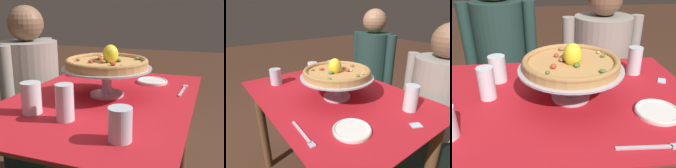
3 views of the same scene
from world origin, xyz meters
TOP-DOWN VIEW (x-y plane):
  - dining_table at (0.00, 0.00)m, footprint 1.17×0.83m
  - pizza_stand at (0.04, -0.01)m, footprint 0.42×0.42m
  - pizza at (0.04, -0.01)m, footprint 0.39×0.39m
  - water_glass_back_left at (-0.29, 0.19)m, footprint 0.08×0.08m
  - water_glass_back_right at (0.39, 0.21)m, footprint 0.07×0.07m
  - water_glass_side_left at (-0.31, 0.03)m, footprint 0.07×0.07m
  - side_plate at (0.35, -0.16)m, footprint 0.17×0.17m
  - dinner_fork at (0.25, -0.34)m, footprint 0.21×0.03m
  - sugar_packet at (0.50, 0.10)m, footprint 0.06×0.06m
  - diner_left at (-0.34, 0.69)m, footprint 0.48×0.33m
  - diner_right at (0.34, 0.65)m, footprint 0.54×0.39m

SIDE VIEW (x-z plane):
  - diner_right at x=0.34m, z-range 0.00..1.19m
  - diner_left at x=-0.34m, z-range -0.02..1.25m
  - dining_table at x=0.00m, z-range 0.26..1.03m
  - sugar_packet at x=0.50m, z-range 0.77..0.77m
  - dinner_fork at x=0.25m, z-range 0.77..0.77m
  - side_plate at x=0.35m, z-range 0.77..0.79m
  - water_glass_back_left at x=-0.29m, z-range 0.76..0.89m
  - water_glass_back_right at x=0.39m, z-range 0.76..0.90m
  - water_glass_side_left at x=-0.31m, z-range 0.76..0.90m
  - pizza_stand at x=0.04m, z-range 0.81..0.94m
  - pizza at x=0.04m, z-range 0.88..0.98m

